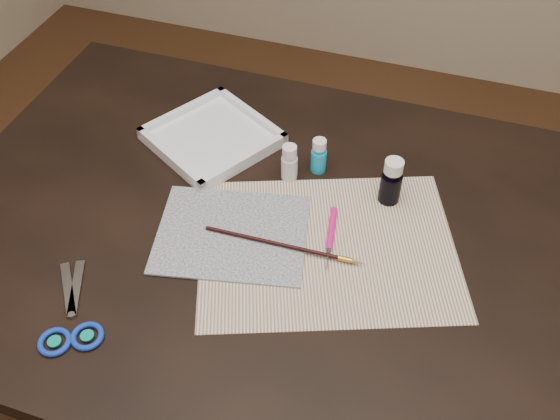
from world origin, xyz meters
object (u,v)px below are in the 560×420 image
(paper, at_px, (327,247))
(paint_bottle_white, at_px, (289,162))
(canvas, at_px, (232,234))
(palette_tray, at_px, (212,136))
(scissors, at_px, (67,307))
(paint_bottle_cyan, at_px, (319,155))
(paint_bottle_navy, at_px, (391,181))

(paper, height_order, paint_bottle_white, paint_bottle_white)
(canvas, distance_m, palette_tray, 0.27)
(palette_tray, bearing_deg, scissors, -97.80)
(canvas, xyz_separation_m, paint_bottle_cyan, (0.10, 0.22, 0.03))
(paint_bottle_cyan, bearing_deg, paint_bottle_navy, -14.64)
(paint_bottle_cyan, xyz_separation_m, paint_bottle_navy, (0.15, -0.04, 0.01))
(scissors, distance_m, palette_tray, 0.47)
(paper, distance_m, scissors, 0.45)
(paper, distance_m, paint_bottle_white, 0.20)
(paper, bearing_deg, paint_bottle_white, 128.42)
(canvas, xyz_separation_m, paint_bottle_navy, (0.25, 0.18, 0.05))
(scissors, bearing_deg, palette_tray, -45.14)
(paper, bearing_deg, paint_bottle_cyan, 110.69)
(paint_bottle_white, relative_size, scissors, 0.38)
(paint_bottle_white, xyz_separation_m, paint_bottle_navy, (0.20, -0.00, 0.01))
(paint_bottle_white, bearing_deg, paint_bottle_cyan, 38.85)
(canvas, distance_m, scissors, 0.30)
(paint_bottle_cyan, relative_size, palette_tray, 0.34)
(paint_bottle_white, bearing_deg, palette_tray, 164.19)
(scissors, bearing_deg, paint_bottle_cyan, -70.77)
(scissors, xyz_separation_m, palette_tray, (0.06, 0.46, 0.01))
(paper, xyz_separation_m, paint_bottle_cyan, (-0.07, 0.19, 0.04))
(paint_bottle_white, distance_m, scissors, 0.48)
(canvas, bearing_deg, paint_bottle_cyan, 65.25)
(scissors, height_order, palette_tray, palette_tray)
(canvas, bearing_deg, paint_bottle_white, 73.78)
(paint_bottle_cyan, bearing_deg, paint_bottle_white, -141.15)
(canvas, distance_m, paint_bottle_white, 0.19)
(paper, height_order, palette_tray, palette_tray)
(paint_bottle_white, bearing_deg, scissors, -121.19)
(canvas, distance_m, paint_bottle_cyan, 0.24)
(paint_bottle_cyan, bearing_deg, palette_tray, 176.65)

